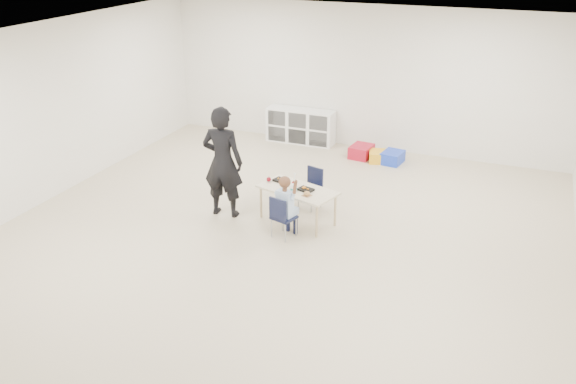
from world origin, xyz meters
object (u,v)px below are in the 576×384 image
at_px(table, 298,205).
at_px(cubby_shelf, 301,126).
at_px(chair_near, 284,216).
at_px(child, 284,205).
at_px(adult, 223,162).

bearing_deg(table, cubby_shelf, 126.71).
bearing_deg(chair_near, table, 106.30).
relative_size(table, child, 1.27).
relative_size(chair_near, cubby_shelf, 0.46).
xyz_separation_m(chair_near, child, (0.00, 0.00, 0.19)).
relative_size(chair_near, child, 0.63).
distance_m(table, adult, 1.30).
distance_m(child, cubby_shelf, 4.19).
bearing_deg(child, adult, 179.27).
distance_m(cubby_shelf, adult, 3.67).
xyz_separation_m(table, chair_near, (-0.00, -0.53, 0.05)).
height_order(table, cubby_shelf, cubby_shelf).
height_order(cubby_shelf, adult, adult).
bearing_deg(chair_near, adult, 179.27).
xyz_separation_m(chair_near, adult, (-1.14, 0.35, 0.54)).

